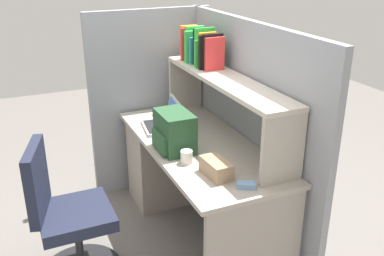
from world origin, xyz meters
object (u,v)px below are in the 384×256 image
paper_cup (187,157)px  office_chair (67,224)px  tissue_box (216,168)px  laptop (164,121)px  computer_mouse (246,185)px  backpack (174,132)px

paper_cup → office_chair: office_chair is taller
paper_cup → tissue_box: bearing=23.2°
laptop → paper_cup: laptop is taller
computer_mouse → backpack: bearing=-135.5°
tissue_box → computer_mouse: bearing=21.6°
backpack → office_chair: 0.89m
laptop → tissue_box: (0.84, 0.02, -0.00)m
laptop → office_chair: 1.03m
backpack → paper_cup: bearing=-0.6°
backpack → office_chair: (0.08, -0.76, -0.46)m
backpack → tissue_box: backpack is taller
tissue_box → office_chair: 1.00m
paper_cup → office_chair: bearing=-100.4°
laptop → office_chair: bearing=-60.3°
office_chair → backpack: bearing=-68.4°
computer_mouse → office_chair: bearing=-92.3°
laptop → backpack: 0.41m
laptop → computer_mouse: laptop is taller
laptop → backpack: size_ratio=1.14×
backpack → computer_mouse: 0.67m
computer_mouse → paper_cup: 0.46m
tissue_box → office_chair: office_chair is taller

